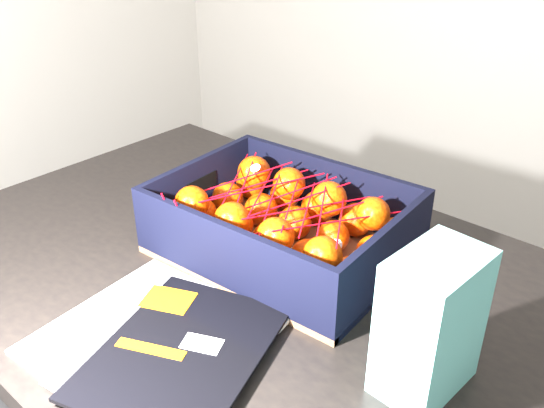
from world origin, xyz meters
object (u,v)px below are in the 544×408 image
Objects in this scene: magazine_stack at (163,342)px; produce_crate at (282,233)px; retail_carton at (431,324)px; table at (248,315)px.

magazine_stack is 0.85× the size of produce_crate.
magazine_stack is 1.77× the size of retail_carton.
retail_carton reaches higher than produce_crate.
table is 3.64× the size of magazine_stack.
magazine_stack is 0.36m from retail_carton.
retail_carton is (0.34, -0.06, 0.20)m from table.
retail_carton is (0.33, -0.14, 0.06)m from produce_crate.
retail_carton is at bearing -9.52° from table.
produce_crate is (0.02, 0.08, 0.14)m from table.
magazine_stack is at bearing -82.62° from table.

